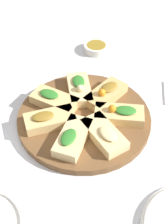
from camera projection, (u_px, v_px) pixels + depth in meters
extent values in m
plane|color=silver|center=(84.00, 121.00, 0.84)|extent=(3.00, 3.00, 0.00)
cylinder|color=brown|center=(84.00, 118.00, 0.83)|extent=(0.35, 0.35, 0.02)
cube|color=#DBB775|center=(55.00, 101.00, 0.85)|extent=(0.14, 0.09, 0.03)
ellipsoid|color=#2D7A28|center=(49.00, 94.00, 0.84)|extent=(0.06, 0.04, 0.01)
cube|color=#DBB775|center=(50.00, 120.00, 0.80)|extent=(0.14, 0.12, 0.03)
ellipsoid|color=olive|center=(43.00, 116.00, 0.78)|extent=(0.06, 0.06, 0.01)
cube|color=#E5C689|center=(71.00, 137.00, 0.76)|extent=(0.07, 0.13, 0.03)
ellipsoid|color=#2D7A28|center=(69.00, 137.00, 0.73)|extent=(0.04, 0.06, 0.01)
cube|color=#E5C689|center=(104.00, 134.00, 0.76)|extent=(0.14, 0.13, 0.03)
ellipsoid|color=beige|center=(108.00, 134.00, 0.74)|extent=(0.06, 0.06, 0.01)
cube|color=#DBB775|center=(119.00, 115.00, 0.81)|extent=(0.14, 0.08, 0.03)
ellipsoid|color=#2D7A28|center=(126.00, 110.00, 0.80)|extent=(0.06, 0.04, 0.01)
sphere|color=orange|center=(112.00, 109.00, 0.80)|extent=(0.02, 0.02, 0.02)
cube|color=tan|center=(106.00, 95.00, 0.87)|extent=(0.11, 0.14, 0.03)
ellipsoid|color=olive|center=(110.00, 87.00, 0.86)|extent=(0.05, 0.06, 0.01)
sphere|color=orange|center=(102.00, 93.00, 0.84)|extent=(0.02, 0.02, 0.02)
cube|color=#E5C689|center=(79.00, 89.00, 0.88)|extent=(0.11, 0.14, 0.03)
ellipsoid|color=#2D7A28|center=(79.00, 81.00, 0.88)|extent=(0.05, 0.06, 0.01)
sphere|color=beige|center=(80.00, 89.00, 0.86)|extent=(0.02, 0.02, 0.02)
cylinder|color=silver|center=(96.00, 48.00, 1.07)|extent=(0.08, 0.08, 0.02)
cylinder|color=olive|center=(96.00, 45.00, 1.06)|extent=(0.07, 0.07, 0.00)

